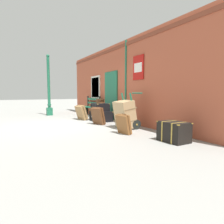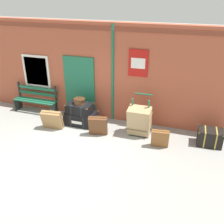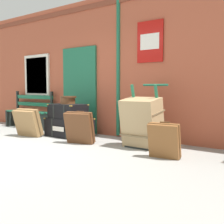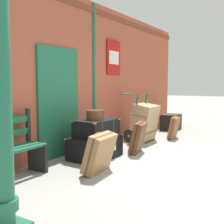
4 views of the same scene
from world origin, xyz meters
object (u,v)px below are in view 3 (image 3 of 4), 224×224
(suitcase_cream, at_px, (28,123))
(steamer_trunk_middle, at_px, (68,111))
(platform_bench, at_px, (30,112))
(round_hatbox, at_px, (68,100))
(suitcase_beige, at_px, (79,128))
(large_brown_trunk, at_px, (142,123))
(porters_trolley, at_px, (147,132))
(suitcase_brown, at_px, (164,141))
(steamer_trunk_base, at_px, (69,127))

(suitcase_cream, bearing_deg, steamer_trunk_middle, 37.73)
(platform_bench, distance_m, steamer_trunk_middle, 1.98)
(steamer_trunk_middle, height_order, round_hatbox, round_hatbox)
(suitcase_beige, bearing_deg, large_brown_trunk, 19.64)
(steamer_trunk_middle, relative_size, porters_trolley, 0.71)
(steamer_trunk_middle, bearing_deg, large_brown_trunk, -1.36)
(large_brown_trunk, bearing_deg, suitcase_brown, -34.76)
(platform_bench, distance_m, suitcase_brown, 4.75)
(suitcase_brown, bearing_deg, round_hatbox, 168.35)
(round_hatbox, relative_size, suitcase_beige, 0.56)
(platform_bench, height_order, large_brown_trunk, platform_bench)
(suitcase_beige, bearing_deg, steamer_trunk_middle, 149.88)
(suitcase_cream, bearing_deg, suitcase_brown, 0.24)
(large_brown_trunk, bearing_deg, platform_bench, 173.45)
(suitcase_cream, distance_m, suitcase_beige, 1.54)
(platform_bench, bearing_deg, large_brown_trunk, -6.55)
(round_hatbox, xyz_separation_m, large_brown_trunk, (2.01, -0.06, -0.37))
(platform_bench, height_order, suitcase_brown, platform_bench)
(round_hatbox, distance_m, large_brown_trunk, 2.04)
(steamer_trunk_base, relative_size, large_brown_trunk, 1.08)
(steamer_trunk_middle, relative_size, suitcase_beige, 1.28)
(platform_bench, distance_m, suitcase_beige, 2.89)
(round_hatbox, xyz_separation_m, porters_trolley, (2.01, 0.11, -0.57))
(steamer_trunk_base, height_order, suitcase_beige, suitcase_beige)
(porters_trolley, relative_size, suitcase_brown, 2.04)
(steamer_trunk_middle, height_order, suitcase_beige, steamer_trunk_middle)
(steamer_trunk_middle, xyz_separation_m, large_brown_trunk, (2.00, -0.05, -0.11))
(steamer_trunk_base, height_order, suitcase_cream, suitcase_cream)
(platform_bench, height_order, steamer_trunk_base, platform_bench)
(steamer_trunk_base, bearing_deg, suitcase_brown, -12.06)
(steamer_trunk_middle, relative_size, suitcase_cream, 1.23)
(steamer_trunk_middle, bearing_deg, suitcase_brown, -11.38)
(steamer_trunk_base, distance_m, porters_trolley, 1.99)
(porters_trolley, height_order, large_brown_trunk, porters_trolley)
(porters_trolley, distance_m, suitcase_brown, 0.99)
(platform_bench, height_order, round_hatbox, platform_bench)
(suitcase_brown, bearing_deg, suitcase_cream, -179.76)
(platform_bench, relative_size, round_hatbox, 4.36)
(round_hatbox, bearing_deg, steamer_trunk_base, 44.32)
(platform_bench, height_order, steamer_trunk_middle, platform_bench)
(platform_bench, height_order, porters_trolley, porters_trolley)
(suitcase_brown, bearing_deg, steamer_trunk_base, 167.94)
(porters_trolley, bearing_deg, platform_bench, 176.02)
(platform_bench, xyz_separation_m, large_brown_trunk, (3.93, -0.45, 0.02))
(platform_bench, relative_size, suitcase_brown, 2.75)
(large_brown_trunk, height_order, suitcase_cream, large_brown_trunk)
(large_brown_trunk, height_order, suitcase_brown, large_brown_trunk)
(steamer_trunk_base, bearing_deg, steamer_trunk_middle, -100.45)
(platform_bench, height_order, suitcase_beige, platform_bench)
(round_hatbox, bearing_deg, suitcase_beige, -30.58)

